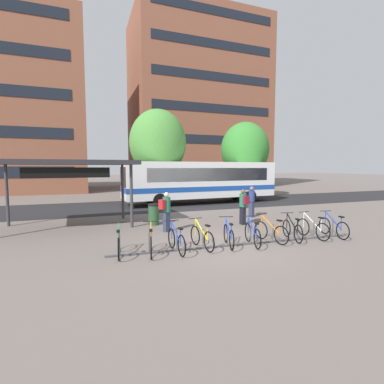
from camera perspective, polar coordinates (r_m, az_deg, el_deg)
ground at (r=10.45m, az=5.76°, el=-10.65°), size 200.00×200.00×0.00m
bus_lane_asphalt at (r=21.19m, az=-8.04°, el=-2.67°), size 80.00×7.20×0.01m
city_bus at (r=22.17m, az=1.75°, el=2.31°), size 12.12×3.09×3.20m
bike_rack at (r=10.57m, az=9.41°, el=-9.98°), size 9.28×0.51×0.70m
parked_bicycle_green_0 at (r=9.52m, az=-14.43°, el=-9.96°), size 0.52×1.72×0.99m
parked_bicycle_orange_1 at (r=9.44m, az=-8.19°, el=-9.97°), size 0.56×1.70×0.99m
parked_bicycle_blue_2 at (r=9.57m, az=-3.14°, el=-9.72°), size 0.52×1.72×0.99m
parked_bicycle_yellow_3 at (r=10.00m, az=1.97°, el=-9.07°), size 0.52×1.72×0.99m
parked_bicycle_blue_4 at (r=10.33m, az=7.32°, el=-8.65°), size 0.65×1.67×0.99m
parked_bicycle_blue_5 at (r=10.62m, az=11.98°, el=-8.34°), size 0.59×1.69×0.99m
parked_bicycle_orange_6 at (r=11.25m, az=15.45°, el=-7.66°), size 0.53×1.70×0.99m
parked_bicycle_black_7 at (r=11.79m, az=19.38°, el=-7.19°), size 0.61×1.68×0.99m
parked_bicycle_white_8 at (r=12.37m, az=22.95°, el=-6.73°), size 0.52×1.72×0.99m
parked_bicycle_blue_9 at (r=12.97m, az=26.39°, el=-6.33°), size 0.52×1.72×0.99m
transit_shelter at (r=14.49m, az=-23.62°, el=5.08°), size 6.33×3.59×3.13m
commuter_maroon_pack_0 at (r=14.15m, az=10.21°, el=-2.44°), size 0.38×0.55×1.74m
commuter_red_pack_1 at (r=12.44m, az=-5.22°, el=-3.42°), size 0.60×0.51×1.73m
commuter_black_pack_2 at (r=16.44m, az=11.72°, el=-1.46°), size 0.44×0.59×1.72m
trash_bin at (r=14.06m, az=-7.67°, el=-4.44°), size 0.55×0.55×1.03m
street_tree_0 at (r=27.17m, az=10.52°, el=8.36°), size 4.41×4.41×6.95m
street_tree_1 at (r=24.41m, az=-6.84°, el=9.73°), size 4.73×4.73×7.61m
building_right_wing at (r=44.07m, az=0.94°, el=16.91°), size 18.49×12.56×23.81m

